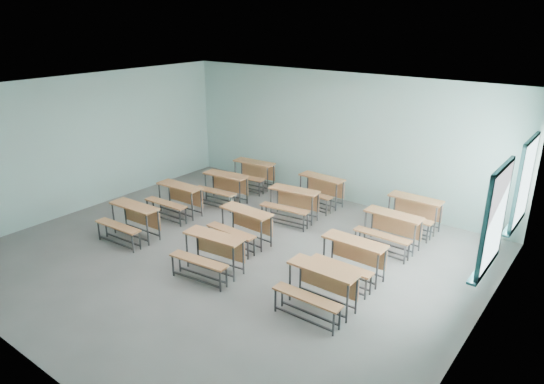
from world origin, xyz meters
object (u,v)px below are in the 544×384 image
at_px(desk_unit_r0c2, 319,283).
at_px(desk_unit_r2c0, 223,184).
at_px(desk_unit_r2c1, 292,200).
at_px(desk_unit_r0c1, 211,249).
at_px(desk_unit_r3c1, 319,187).
at_px(desk_unit_r3c0, 252,171).
at_px(desk_unit_r1c2, 351,254).
at_px(desk_unit_r1c1, 243,222).
at_px(desk_unit_r2c2, 390,226).
at_px(desk_unit_r3c2, 413,209).
at_px(desk_unit_r0c0, 131,217).
at_px(desk_unit_r1c0, 177,196).

relative_size(desk_unit_r0c2, desk_unit_r2c0, 0.95).
bearing_deg(desk_unit_r2c1, desk_unit_r0c1, -92.46).
bearing_deg(desk_unit_r0c2, desk_unit_r3c1, 121.62).
height_order(desk_unit_r3c0, desk_unit_r3c1, same).
xyz_separation_m(desk_unit_r1c2, desk_unit_r3c0, (-4.47, 2.69, 0.00)).
height_order(desk_unit_r1c2, desk_unit_r2c0, same).
distance_m(desk_unit_r0c1, desk_unit_r1c1, 1.30).
xyz_separation_m(desk_unit_r2c2, desk_unit_r3c2, (0.01, 1.13, 0.00)).
distance_m(desk_unit_r2c0, desk_unit_r2c2, 4.39).
bearing_deg(desk_unit_r1c1, desk_unit_r2c2, 35.21).
distance_m(desk_unit_r0c0, desk_unit_r3c1, 4.52).
bearing_deg(desk_unit_r1c2, desk_unit_r1c0, 178.40).
bearing_deg(desk_unit_r1c1, desk_unit_r2c1, 88.46).
relative_size(desk_unit_r0c0, desk_unit_r3c0, 0.98).
bearing_deg(desk_unit_r1c0, desk_unit_r3c1, 45.32).
height_order(desk_unit_r2c0, desk_unit_r2c1, same).
bearing_deg(desk_unit_r3c0, desk_unit_r2c1, -33.33).
distance_m(desk_unit_r0c0, desk_unit_r2c0, 2.70).
bearing_deg(desk_unit_r3c0, desk_unit_r3c2, -4.86).
bearing_deg(desk_unit_r1c1, desk_unit_r3c0, 128.13).
bearing_deg(desk_unit_r1c1, desk_unit_r3c2, 49.80).
distance_m(desk_unit_r0c1, desk_unit_r3c2, 4.59).
relative_size(desk_unit_r1c2, desk_unit_r2c2, 0.99).
xyz_separation_m(desk_unit_r0c1, desk_unit_r2c1, (-0.21, 2.88, 0.00)).
distance_m(desk_unit_r2c0, desk_unit_r3c0, 1.29).
distance_m(desk_unit_r0c1, desk_unit_r3c1, 4.03).
bearing_deg(desk_unit_r3c1, desk_unit_r3c0, -177.22).
distance_m(desk_unit_r0c0, desk_unit_r3c2, 6.03).
height_order(desk_unit_r1c1, desk_unit_r1c2, same).
bearing_deg(desk_unit_r0c2, desk_unit_r0c1, -175.86).
bearing_deg(desk_unit_r3c1, desk_unit_r2c1, -87.64).
relative_size(desk_unit_r1c2, desk_unit_r3c2, 1.00).
bearing_deg(desk_unit_r3c1, desk_unit_r1c2, -46.20).
distance_m(desk_unit_r0c1, desk_unit_r2c0, 3.52).
xyz_separation_m(desk_unit_r2c2, desk_unit_r3c0, (-4.51, 1.13, 0.00)).
xyz_separation_m(desk_unit_r1c1, desk_unit_r3c1, (0.11, 2.77, 0.00)).
relative_size(desk_unit_r1c0, desk_unit_r3c0, 0.97).
distance_m(desk_unit_r1c0, desk_unit_r2c2, 4.92).
distance_m(desk_unit_r3c0, desk_unit_r3c2, 4.53).
bearing_deg(desk_unit_r1c0, desk_unit_r1c1, -8.02).
xyz_separation_m(desk_unit_r2c0, desk_unit_r2c1, (1.99, 0.13, 0.00)).
relative_size(desk_unit_r0c0, desk_unit_r1c0, 1.00).
relative_size(desk_unit_r2c2, desk_unit_r3c0, 0.96).
distance_m(desk_unit_r0c1, desk_unit_r2c2, 3.63).
distance_m(desk_unit_r1c2, desk_unit_r2c2, 1.55).
distance_m(desk_unit_r1c2, desk_unit_r3c2, 2.69).
bearing_deg(desk_unit_r0c1, desk_unit_r3c1, 86.84).
bearing_deg(desk_unit_r1c2, desk_unit_r0c1, -147.59).
bearing_deg(desk_unit_r0c0, desk_unit_r2c1, 50.50).
xyz_separation_m(desk_unit_r3c1, desk_unit_r3c2, (2.40, -0.00, 0.00)).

